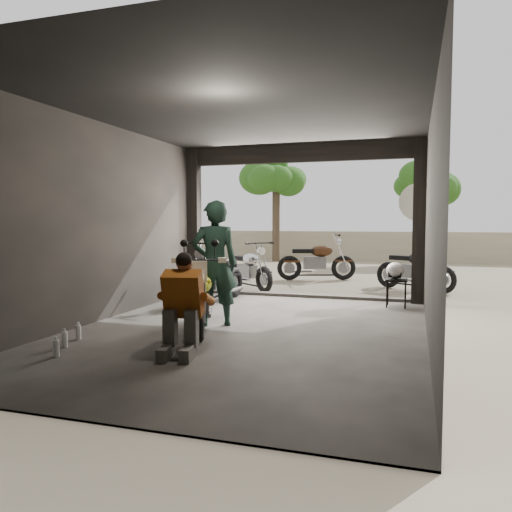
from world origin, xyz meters
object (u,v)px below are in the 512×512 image
Objects in this scene: left_bike at (216,272)px; mechanic at (181,307)px; main_bike at (202,293)px; rider at (215,264)px; outside_bike_b at (317,257)px; sign_post at (418,220)px; outside_bike_a at (248,265)px; outside_bike_c at (415,265)px; stool at (396,283)px; helmet at (395,270)px.

mechanic is at bearing -65.93° from left_bike.
rider is (0.05, 0.39, 0.40)m from main_bike.
sign_post is at bearing -150.97° from outside_bike_b.
left_bike is at bearing 146.20° from outside_bike_b.
outside_bike_a is at bearing -169.10° from sign_post.
outside_bike_c is (2.57, -1.37, -0.04)m from outside_bike_b.
left_bike is at bearing -171.13° from stool.
outside_bike_b is 8.16m from mechanic.
helmet is 1.81m from sign_post.
left_bike is 5.32× the size of helmet.
outside_bike_b is 2.92m from outside_bike_c.
mechanic is (1.09, -5.79, 0.03)m from outside_bike_a.
rider is (0.84, -4.10, 0.39)m from outside_bike_a.
outside_bike_c is 3.26× the size of stool.
left_bike is 4.43m from sign_post.
outside_bike_c is (3.73, 3.05, -0.02)m from left_bike.
outside_bike_c is 1.43m from sign_post.
rider reaches higher than outside_bike_b.
outside_bike_a is 3.71m from helmet.
sign_post reaches higher than outside_bike_a.
left_bike is at bearing -140.62° from sign_post.
main_bike reaches higher than helmet.
outside_bike_b reaches higher than helmet.
outside_bike_c reaches higher than stool.
mechanic is 4.90m from helmet.
main_bike is 0.94× the size of left_bike.
left_bike is 0.75× the size of sign_post.
sign_post reaches higher than mechanic.
helmet is 0.14× the size of sign_post.
outside_bike_c is 5.15× the size of helmet.
left_bike is at bearing 159.02° from outside_bike_c.
mechanic is at bearing -104.42° from sign_post.
outside_bike_b is at bearing 120.05° from stool.
stool is 0.24m from helmet.
main_bike is at bearing -113.16° from sign_post.
stool is (3.44, -1.52, -0.11)m from outside_bike_a.
outside_bike_b is at bearing 12.66° from outside_bike_a.
left_bike is 0.97× the size of outside_bike_b.
helmet is at bearing 121.22° from stool.
left_bike reaches higher than helmet.
outside_bike_a reaches higher than helmet.
stool is at bearing -169.06° from outside_bike_b.
outside_bike_a is at bearing 98.83° from left_bike.
left_bike is at bearing -97.16° from rider.
sign_post reaches higher than outside_bike_b.
stool is at bearing 49.14° from mechanic.
helmet is at bearing 28.17° from main_bike.
left_bike reaches higher than stool.
outside_bike_b is (1.19, 2.37, 0.06)m from outside_bike_a.
outside_bike_b is at bearing 148.70° from sign_post.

